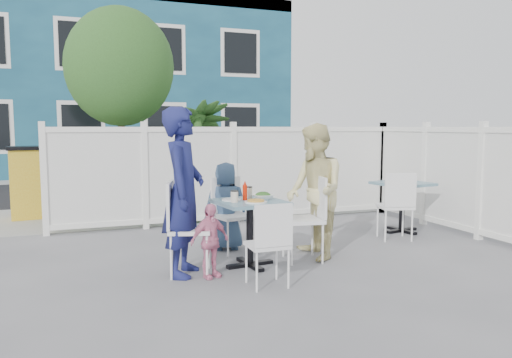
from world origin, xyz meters
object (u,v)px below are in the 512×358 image
object	(u,v)px
utility_cabinet	(30,184)
main_table	(250,215)
spare_table	(402,193)
man	(183,192)
woman	(315,191)
chair_right	(310,212)
chair_back	(230,208)
chair_left	(182,221)
boy	(226,206)
chair_near	(270,239)
toddler	(210,241)

from	to	relation	value
utility_cabinet	main_table	bearing A→B (deg)	-64.67
utility_cabinet	spare_table	bearing A→B (deg)	-37.07
spare_table	man	bearing A→B (deg)	-163.82
main_table	woman	xyz separation A→B (m)	(0.85, 0.06, 0.23)
chair_right	chair_back	xyz separation A→B (m)	(-0.76, 0.78, -0.04)
chair_left	woman	xyz separation A→B (m)	(1.65, 0.11, 0.23)
chair_back	woman	bearing A→B (deg)	126.46
chair_right	boy	size ratio (longest dim) A/B	0.88
main_table	chair_right	size ratio (longest dim) A/B	0.80
chair_back	man	bearing A→B (deg)	33.90
chair_left	chair_back	size ratio (longest dim) A/B	1.07
utility_cabinet	chair_near	world-z (taller)	utility_cabinet
chair_right	man	distance (m)	1.57
chair_left	man	world-z (taller)	man
main_table	spare_table	bearing A→B (deg)	19.19
main_table	chair_near	size ratio (longest dim) A/B	0.94
woman	toddler	bearing A→B (deg)	-72.28
woman	main_table	bearing A→B (deg)	-81.50
man	spare_table	bearing A→B (deg)	-49.22
utility_cabinet	toddler	bearing A→B (deg)	-71.80
main_table	toddler	bearing A→B (deg)	-153.76
utility_cabinet	boy	bearing A→B (deg)	-58.78
spare_table	woman	size ratio (longest dim) A/B	0.50
chair_left	woman	distance (m)	1.67
chair_left	chair_back	xyz separation A→B (m)	(0.80, 0.83, -0.04)
chair_left	toddler	size ratio (longest dim) A/B	1.28
main_table	chair_left	distance (m)	0.80
chair_right	utility_cabinet	bearing A→B (deg)	47.99
boy	toddler	bearing A→B (deg)	76.78
utility_cabinet	woman	size ratio (longest dim) A/B	0.73
man	boy	xyz separation A→B (m)	(0.75, 0.92, -0.33)
utility_cabinet	chair_right	xyz separation A→B (m)	(3.35, -4.15, -0.01)
chair_left	boy	xyz separation A→B (m)	(0.77, 0.90, -0.02)
spare_table	toddler	bearing A→B (deg)	-159.61
chair_right	chair_left	bearing A→B (deg)	100.96
chair_right	chair_near	bearing A→B (deg)	143.01
chair_near	woman	size ratio (longest dim) A/B	0.52
chair_left	toddler	world-z (taller)	chair_left
utility_cabinet	spare_table	distance (m)	6.26
main_table	chair_right	world-z (taller)	chair_right
chair_back	toddler	size ratio (longest dim) A/B	1.19
chair_left	main_table	bearing A→B (deg)	110.76
chair_near	woman	world-z (taller)	woman
chair_right	toddler	distance (m)	1.35
chair_back	man	xyz separation A→B (m)	(-0.78, -0.84, 0.35)
utility_cabinet	man	distance (m)	4.60
chair_near	woman	distance (m)	1.31
chair_left	chair_right	size ratio (longest dim) A/B	1.00
utility_cabinet	boy	distance (m)	4.18
chair_right	main_table	bearing A→B (deg)	99.32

